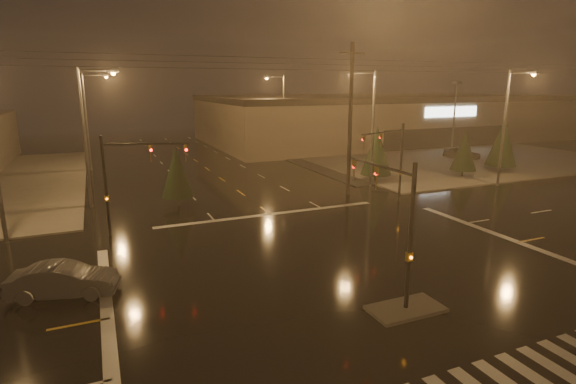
{
  "coord_description": "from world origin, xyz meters",
  "views": [
    {
      "loc": [
        -10.78,
        -17.17,
        8.78
      ],
      "look_at": [
        -1.22,
        5.11,
        3.0
      ],
      "focal_mm": 28.0,
      "sensor_mm": 36.0,
      "label": 1
    }
  ],
  "objects": [
    {
      "name": "streetlight_4",
      "position": [
        11.18,
        36.0,
        5.8
      ],
      "size": [
        2.77,
        0.32,
        10.0
      ],
      "color": "#38383A",
      "rests_on": "ground"
    },
    {
      "name": "median_island",
      "position": [
        0.0,
        -4.0,
        0.07
      ],
      "size": [
        3.0,
        1.6,
        0.15
      ],
      "primitive_type": "cube",
      "color": "#47443F",
      "rests_on": "ground"
    },
    {
      "name": "signal_mast_median",
      "position": [
        0.0,
        -3.07,
        3.75
      ],
      "size": [
        0.25,
        4.59,
        6.0
      ],
      "color": "black",
      "rests_on": "ground"
    },
    {
      "name": "conifer_2",
      "position": [
        27.45,
        16.21,
        3.07
      ],
      "size": [
        3.04,
        3.04,
        5.45
      ],
      "color": "black",
      "rests_on": "ground"
    },
    {
      "name": "streetlight_6",
      "position": [
        22.0,
        11.18,
        5.8
      ],
      "size": [
        0.32,
        2.77,
        10.0
      ],
      "color": "#38383A",
      "rests_on": "ground"
    },
    {
      "name": "signal_mast_ne",
      "position": [
        9.5,
        10.14,
        3.79
      ],
      "size": [
        4.84,
        1.86,
        6.0
      ],
      "color": "black",
      "rests_on": "ground"
    },
    {
      "name": "streetlight_3",
      "position": [
        11.18,
        16.0,
        5.8
      ],
      "size": [
        2.77,
        0.32,
        10.0
      ],
      "color": "#38383A",
      "rests_on": "ground"
    },
    {
      "name": "ground",
      "position": [
        0.0,
        0.0,
        0.0
      ],
      "size": [
        140.0,
        140.0,
        0.0
      ],
      "primitive_type": "plane",
      "color": "black",
      "rests_on": "ground"
    },
    {
      "name": "parking_lot",
      "position": [
        35.0,
        28.0,
        0.04
      ],
      "size": [
        50.0,
        24.0,
        0.08
      ],
      "primitive_type": "cube",
      "color": "black",
      "rests_on": "ground"
    },
    {
      "name": "utility_pole_1",
      "position": [
        8.0,
        14.0,
        6.13
      ],
      "size": [
        2.2,
        0.32,
        12.0
      ],
      "color": "black",
      "rests_on": "ground"
    },
    {
      "name": "streetlight_2",
      "position": [
        -11.18,
        34.0,
        5.8
      ],
      "size": [
        2.77,
        0.32,
        10.0
      ],
      "color": "#38383A",
      "rests_on": "ground"
    },
    {
      "name": "conifer_3",
      "position": [
        -5.51,
        15.87,
        2.55
      ],
      "size": [
        2.37,
        2.37,
        4.4
      ],
      "color": "black",
      "rests_on": "ground"
    },
    {
      "name": "conifer_1",
      "position": [
        21.95,
        15.73,
        2.6
      ],
      "size": [
        2.44,
        2.44,
        4.51
      ],
      "color": "black",
      "rests_on": "ground"
    },
    {
      "name": "streetlight_1",
      "position": [
        -11.18,
        18.0,
        5.8
      ],
      "size": [
        2.77,
        0.32,
        10.0
      ],
      "color": "#38383A",
      "rests_on": "ground"
    },
    {
      "name": "stop_bar_far",
      "position": [
        0.0,
        11.0,
        0.01
      ],
      "size": [
        16.0,
        0.5,
        0.01
      ],
      "primitive_type": "cube",
      "color": "beige",
      "rests_on": "ground"
    },
    {
      "name": "signal_mast_nw",
      "position": [
        -9.5,
        10.14,
        3.79
      ],
      "size": [
        4.84,
        1.86,
        6.0
      ],
      "color": "black",
      "rests_on": "ground"
    },
    {
      "name": "retail_building",
      "position": [
        35.0,
        45.99,
        3.84
      ],
      "size": [
        60.2,
        28.3,
        7.2
      ],
      "color": "#675C49",
      "rests_on": "ground"
    },
    {
      "name": "car_parked",
      "position": [
        30.18,
        24.37,
        0.73
      ],
      "size": [
        3.54,
        4.62,
        1.47
      ],
      "primitive_type": "imported",
      "rotation": [
        0.0,
        0.0,
        0.48
      ],
      "color": "black",
      "rests_on": "ground"
    },
    {
      "name": "car_crossing",
      "position": [
        -12.58,
        2.82,
        0.72
      ],
      "size": [
        4.61,
        2.56,
        1.44
      ],
      "primitive_type": "imported",
      "rotation": [
        0.0,
        0.0,
        1.32
      ],
      "color": "#5C5E63",
      "rests_on": "ground"
    },
    {
      "name": "sidewalk_ne",
      "position": [
        30.0,
        30.0,
        0.06
      ],
      "size": [
        36.0,
        36.0,
        0.12
      ],
      "primitive_type": "cube",
      "color": "#47443F",
      "rests_on": "ground"
    },
    {
      "name": "conifer_0",
      "position": [
        12.9,
        17.3,
        2.92
      ],
      "size": [
        2.84,
        2.84,
        5.14
      ],
      "color": "black",
      "rests_on": "ground"
    }
  ]
}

